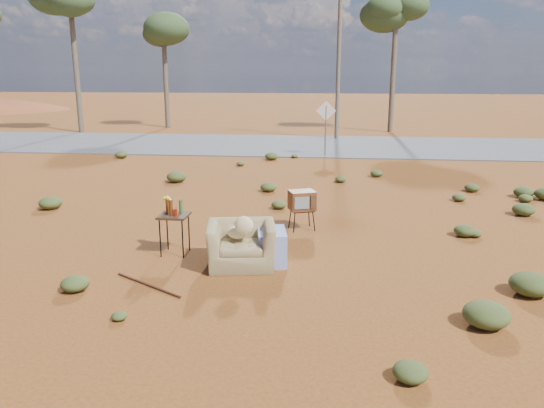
# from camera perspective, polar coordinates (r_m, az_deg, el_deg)

# --- Properties ---
(ground) EXTENTS (140.00, 140.00, 0.00)m
(ground) POSITION_cam_1_polar(r_m,az_deg,el_deg) (9.83, -3.88, -5.79)
(ground) COLOR brown
(ground) RESTS_ON ground
(highway) EXTENTS (140.00, 7.00, 0.04)m
(highway) POSITION_cam_1_polar(r_m,az_deg,el_deg) (24.37, 2.25, 6.36)
(highway) COLOR #565659
(highway) RESTS_ON ground
(armchair) EXTENTS (1.47, 1.09, 1.03)m
(armchair) POSITION_cam_1_polar(r_m,az_deg,el_deg) (9.33, -2.71, -3.78)
(armchair) COLOR olive
(armchair) RESTS_ON ground
(tv_unit) EXTENTS (0.64, 0.58, 0.86)m
(tv_unit) POSITION_cam_1_polar(r_m,az_deg,el_deg) (11.35, 3.26, 0.32)
(tv_unit) COLOR black
(tv_unit) RESTS_ON ground
(side_table) EXTENTS (0.54, 0.54, 1.07)m
(side_table) POSITION_cam_1_polar(r_m,az_deg,el_deg) (10.00, -10.66, -0.93)
(side_table) COLOR #382714
(side_table) RESTS_ON ground
(rusty_bar) EXTENTS (1.31, 0.84, 0.04)m
(rusty_bar) POSITION_cam_1_polar(r_m,az_deg,el_deg) (8.81, -13.18, -8.46)
(rusty_bar) COLOR #462612
(rusty_bar) RESTS_ON ground
(road_sign) EXTENTS (0.78, 0.06, 2.19)m
(road_sign) POSITION_cam_1_polar(r_m,az_deg,el_deg) (21.17, 5.82, 9.14)
(road_sign) COLOR brown
(road_sign) RESTS_ON ground
(eucalyptus_near_left) EXTENTS (3.20, 3.20, 6.60)m
(eucalyptus_near_left) POSITION_cam_1_polar(r_m,az_deg,el_deg) (32.62, -11.60, 17.65)
(eucalyptus_near_left) COLOR brown
(eucalyptus_near_left) RESTS_ON ground
(eucalyptus_center) EXTENTS (3.20, 3.20, 7.60)m
(eucalyptus_center) POSITION_cam_1_polar(r_m,az_deg,el_deg) (30.43, 13.25, 19.68)
(eucalyptus_center) COLOR brown
(eucalyptus_center) RESTS_ON ground
(utility_pole_center) EXTENTS (1.40, 0.20, 8.00)m
(utility_pole_center) POSITION_cam_1_polar(r_m,az_deg,el_deg) (26.60, 7.20, 15.84)
(utility_pole_center) COLOR brown
(utility_pole_center) RESTS_ON ground
(scrub_patch) EXTENTS (17.49, 8.07, 0.33)m
(scrub_patch) POSITION_cam_1_polar(r_m,az_deg,el_deg) (14.10, -4.10, 1.00)
(scrub_patch) COLOR #3F4C21
(scrub_patch) RESTS_ON ground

